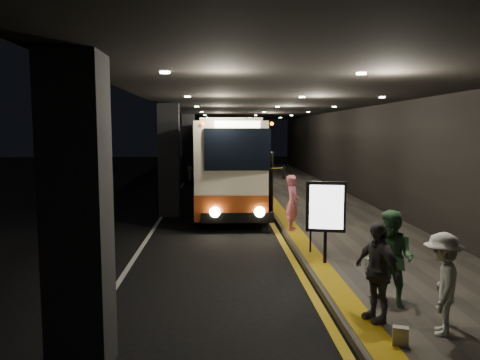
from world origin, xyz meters
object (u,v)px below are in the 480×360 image
object	(u,v)px
passenger_boarding	(293,203)
info_sign	(326,208)
passenger_waiting_white	(442,284)
passenger_waiting_grey	(377,271)
stanchion_post	(311,233)
passenger_waiting_green	(392,258)
coach_second	(225,153)
bag_plain	(400,336)
bag_polka	(372,266)
coach_main	(232,166)

from	to	relation	value
passenger_boarding	info_sign	xyz separation A→B (m)	(0.20, -3.78, 0.46)
passenger_waiting_white	info_sign	bearing A→B (deg)	-141.43
passenger_waiting_grey	stanchion_post	distance (m)	4.49
passenger_waiting_green	info_sign	world-z (taller)	info_sign
coach_second	bag_plain	size ratio (longest dim) A/B	42.28
coach_second	bag_polka	distance (m)	22.09
coach_main	coach_second	size ratio (longest dim) A/B	0.98
passenger_waiting_green	passenger_waiting_white	xyz separation A→B (m)	(0.34, -1.25, -0.07)
coach_second	stanchion_post	world-z (taller)	coach_second
bag_plain	passenger_boarding	bearing A→B (deg)	92.48
coach_second	passenger_waiting_grey	distance (m)	24.44
passenger_waiting_green	bag_plain	xyz separation A→B (m)	(-0.45, -1.63, -0.74)
passenger_boarding	passenger_waiting_white	size ratio (longest dim) A/B	1.10
passenger_waiting_green	info_sign	size ratio (longest dim) A/B	0.88
stanchion_post	passenger_waiting_white	bearing A→B (deg)	-77.71
coach_second	bag_plain	xyz separation A→B (m)	(2.31, -25.27, -1.50)
passenger_waiting_grey	stanchion_post	size ratio (longest dim) A/B	1.64
coach_main	coach_second	bearing A→B (deg)	92.90
coach_main	passenger_waiting_green	bearing A→B (deg)	-76.47
bag_plain	stanchion_post	bearing A→B (deg)	93.17
passenger_boarding	bag_plain	size ratio (longest dim) A/B	6.30
coach_main	passenger_boarding	size ratio (longest dim) A/B	6.60
stanchion_post	coach_second	bearing A→B (deg)	95.78
coach_main	info_sign	size ratio (longest dim) A/B	5.92
passenger_waiting_green	bag_plain	bearing A→B (deg)	-53.39
passenger_waiting_grey	bag_polka	bearing A→B (deg)	139.69
passenger_boarding	stanchion_post	size ratio (longest dim) A/B	1.73
coach_second	bag_plain	distance (m)	25.42
bag_polka	passenger_waiting_white	bearing A→B (deg)	-88.34
passenger_waiting_green	bag_plain	world-z (taller)	passenger_waiting_green
info_sign	stanchion_post	world-z (taller)	info_sign
bag_polka	bag_plain	size ratio (longest dim) A/B	1.28
bag_plain	stanchion_post	distance (m)	5.43
passenger_waiting_green	info_sign	bearing A→B (deg)	154.71
coach_main	passenger_waiting_grey	xyz separation A→B (m)	(2.06, -13.21, -0.76)
coach_second	bag_polka	world-z (taller)	coach_second
passenger_waiting_green	stanchion_post	world-z (taller)	passenger_waiting_green
coach_main	bag_plain	distance (m)	14.38
passenger_waiting_white	passenger_waiting_green	bearing A→B (deg)	-139.52
bag_polka	bag_plain	bearing A→B (deg)	-101.63
coach_second	bag_plain	world-z (taller)	coach_second
coach_second	passenger_boarding	size ratio (longest dim) A/B	6.71
bag_plain	coach_main	bearing A→B (deg)	98.52
coach_main	passenger_waiting_grey	world-z (taller)	coach_main
passenger_waiting_green	bag_polka	world-z (taller)	passenger_waiting_green
bag_plain	stanchion_post	xyz separation A→B (m)	(-0.30, 5.41, 0.38)
coach_second	info_sign	bearing A→B (deg)	-80.52
coach_second	passenger_waiting_white	world-z (taller)	coach_second
passenger_boarding	passenger_waiting_green	world-z (taller)	passenger_boarding
passenger_waiting_grey	stanchion_post	bearing A→B (deg)	159.84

